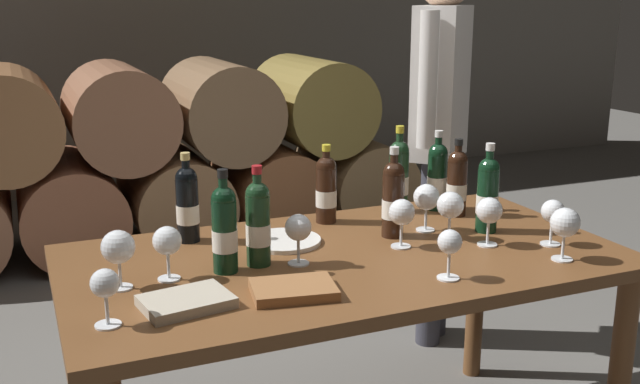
{
  "coord_description": "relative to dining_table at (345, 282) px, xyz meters",
  "views": [
    {
      "loc": [
        -0.9,
        -1.95,
        1.52
      ],
      "look_at": [
        0.0,
        0.2,
        0.91
      ],
      "focal_mm": 41.43,
      "sensor_mm": 36.0,
      "label": 1
    }
  ],
  "objects": [
    {
      "name": "wine_bottle_2",
      "position": [
        -0.38,
        0.0,
        0.22
      ],
      "size": [
        0.07,
        0.07,
        0.3
      ],
      "color": "black",
      "rests_on": "dining_table"
    },
    {
      "name": "wine_glass_0",
      "position": [
        -0.68,
        -0.02,
        0.21
      ],
      "size": [
        0.09,
        0.09,
        0.16
      ],
      "color": "white",
      "rests_on": "dining_table"
    },
    {
      "name": "wine_bottle_8",
      "position": [
        0.55,
        0.23,
        0.21
      ],
      "size": [
        0.07,
        0.07,
        0.28
      ],
      "color": "black",
      "rests_on": "dining_table"
    },
    {
      "name": "dining_table",
      "position": [
        0.0,
        0.0,
        0.0
      ],
      "size": [
        1.7,
        0.9,
        0.76
      ],
      "color": "brown",
      "rests_on": "ground_plane"
    },
    {
      "name": "wine_glass_8",
      "position": [
        0.19,
        -0.01,
        0.2
      ],
      "size": [
        0.08,
        0.08,
        0.16
      ],
      "color": "white",
      "rests_on": "dining_table"
    },
    {
      "name": "wine_bottle_1",
      "position": [
        0.52,
        0.33,
        0.22
      ],
      "size": [
        0.07,
        0.07,
        0.3
      ],
      "color": "black",
      "rests_on": "dining_table"
    },
    {
      "name": "wine_bottle_6",
      "position": [
        -0.27,
        0.02,
        0.22
      ],
      "size": [
        0.07,
        0.07,
        0.3
      ],
      "color": "#19381E",
      "rests_on": "dining_table"
    },
    {
      "name": "wine_glass_4",
      "position": [
        -0.16,
        -0.02,
        0.2
      ],
      "size": [
        0.08,
        0.08,
        0.15
      ],
      "color": "white",
      "rests_on": "dining_table"
    },
    {
      "name": "wine_bottle_3",
      "position": [
        -0.41,
        0.31,
        0.22
      ],
      "size": [
        0.07,
        0.07,
        0.29
      ],
      "color": "black",
      "rests_on": "dining_table"
    },
    {
      "name": "sommelier_presenting",
      "position": [
        0.79,
        0.75,
        0.37
      ],
      "size": [
        0.38,
        0.37,
        1.72
      ],
      "color": "#383842",
      "rests_on": "ground_plane"
    },
    {
      "name": "wine_glass_10",
      "position": [
        0.37,
        -0.0,
        0.2
      ],
      "size": [
        0.09,
        0.09,
        0.16
      ],
      "color": "white",
      "rests_on": "dining_table"
    },
    {
      "name": "barrel_stack",
      "position": [
        0.0,
        2.6,
        -0.13
      ],
      "size": [
        3.12,
        0.9,
        1.15
      ],
      "color": "#946044",
      "rests_on": "ground_plane"
    },
    {
      "name": "wine_glass_1",
      "position": [
        0.58,
        -0.3,
        0.21
      ],
      "size": [
        0.09,
        0.09,
        0.16
      ],
      "color": "white",
      "rests_on": "dining_table"
    },
    {
      "name": "wine_bottle_5",
      "position": [
        0.08,
        0.34,
        0.21
      ],
      "size": [
        0.07,
        0.07,
        0.28
      ],
      "color": "black",
      "rests_on": "dining_table"
    },
    {
      "name": "wine_glass_2",
      "position": [
        -0.54,
        0.0,
        0.2
      ],
      "size": [
        0.08,
        0.08,
        0.16
      ],
      "color": "white",
      "rests_on": "dining_table"
    },
    {
      "name": "serving_plate",
      "position": [
        -0.14,
        0.18,
        0.1
      ],
      "size": [
        0.24,
        0.24,
        0.01
      ],
      "primitive_type": "cylinder",
      "color": "white",
      "rests_on": "dining_table"
    },
    {
      "name": "wine_glass_3",
      "position": [
        0.18,
        -0.3,
        0.19
      ],
      "size": [
        0.07,
        0.07,
        0.14
      ],
      "color": "white",
      "rests_on": "dining_table"
    },
    {
      "name": "wine_bottle_7",
      "position": [
        0.38,
        0.36,
        0.23
      ],
      "size": [
        0.07,
        0.07,
        0.32
      ],
      "color": "#19381E",
      "rests_on": "dining_table"
    },
    {
      "name": "cellar_back_wall",
      "position": [
        0.0,
        4.2,
        0.73
      ],
      "size": [
        10.0,
        0.24,
        2.8
      ],
      "primitive_type": "cube",
      "color": "gray",
      "rests_on": "ground_plane"
    },
    {
      "name": "tasting_notebook",
      "position": [
        -0.54,
        -0.21,
        0.11
      ],
      "size": [
        0.24,
        0.19,
        0.03
      ],
      "primitive_type": "cube",
      "rotation": [
        0.0,
        0.0,
        0.16
      ],
      "color": "#B2A893",
      "rests_on": "dining_table"
    },
    {
      "name": "wine_bottle_0",
      "position": [
        0.54,
        0.03,
        0.22
      ],
      "size": [
        0.07,
        0.07,
        0.3
      ],
      "color": "black",
      "rests_on": "dining_table"
    },
    {
      "name": "wine_bottle_4",
      "position": [
        0.22,
        0.1,
        0.22
      ],
      "size": [
        0.07,
        0.07,
        0.3
      ],
      "color": "black",
      "rests_on": "dining_table"
    },
    {
      "name": "wine_glass_6",
      "position": [
        -0.74,
        -0.25,
        0.19
      ],
      "size": [
        0.07,
        0.07,
        0.15
      ],
      "color": "white",
      "rests_on": "dining_table"
    },
    {
      "name": "wine_glass_7",
      "position": [
        0.35,
        0.11,
        0.2
      ],
      "size": [
        0.09,
        0.09,
        0.16
      ],
      "color": "white",
      "rests_on": "dining_table"
    },
    {
      "name": "wine_glass_5",
      "position": [
        0.64,
        -0.17,
        0.2
      ],
      "size": [
        0.07,
        0.07,
        0.15
      ],
      "color": "white",
      "rests_on": "dining_table"
    },
    {
      "name": "wine_glass_9",
      "position": [
        0.45,
        -0.1,
        0.2
      ],
      "size": [
        0.08,
        0.08,
        0.16
      ],
      "color": "white",
      "rests_on": "dining_table"
    },
    {
      "name": "leather_ledger",
      "position": [
        -0.26,
        -0.24,
        0.11
      ],
      "size": [
        0.24,
        0.2,
        0.03
      ],
      "primitive_type": "cube",
      "rotation": [
        0.0,
        0.0,
        -0.17
      ],
      "color": "#936038",
      "rests_on": "dining_table"
    }
  ]
}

